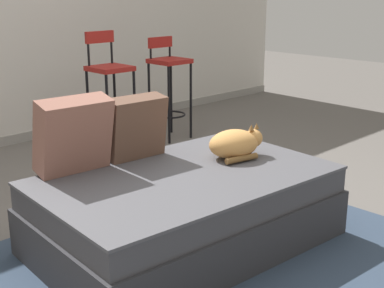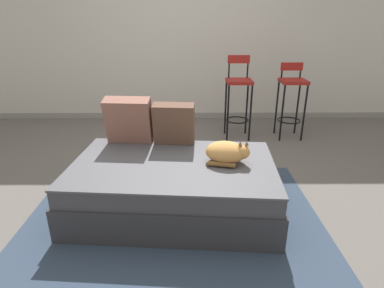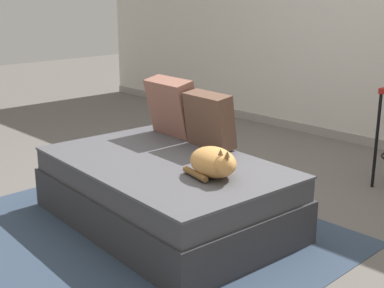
% 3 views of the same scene
% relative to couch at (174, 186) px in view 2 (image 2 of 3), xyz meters
% --- Properties ---
extents(ground_plane, '(16.00, 16.00, 0.00)m').
position_rel_couch_xyz_m(ground_plane, '(0.00, 0.40, -0.22)').
color(ground_plane, '#66605B').
rests_on(ground_plane, ground).
extents(wall_back_panel, '(8.00, 0.10, 2.60)m').
position_rel_couch_xyz_m(wall_back_panel, '(0.00, 2.65, 1.08)').
color(wall_back_panel, silver).
rests_on(wall_back_panel, ground).
extents(wall_baseboard_trim, '(8.00, 0.02, 0.09)m').
position_rel_couch_xyz_m(wall_baseboard_trim, '(0.00, 2.60, -0.17)').
color(wall_baseboard_trim, gray).
rests_on(wall_baseboard_trim, ground).
extents(area_rug, '(2.33, 2.13, 0.01)m').
position_rel_couch_xyz_m(area_rug, '(0.00, -0.30, -0.21)').
color(area_rug, '#334256').
rests_on(area_rug, ground).
extents(couch, '(1.71, 1.15, 0.42)m').
position_rel_couch_xyz_m(couch, '(0.00, 0.00, 0.00)').
color(couch, '#353539').
rests_on(couch, ground).
extents(throw_pillow_corner, '(0.42, 0.26, 0.43)m').
position_rel_couch_xyz_m(throw_pillow_corner, '(-0.42, 0.45, 0.42)').
color(throw_pillow_corner, '#936051').
rests_on(throw_pillow_corner, couch).
extents(throw_pillow_middle, '(0.38, 0.21, 0.38)m').
position_rel_couch_xyz_m(throw_pillow_middle, '(-0.01, 0.42, 0.40)').
color(throw_pillow_middle, brown).
rests_on(throw_pillow_middle, couch).
extents(cat, '(0.37, 0.30, 0.20)m').
position_rel_couch_xyz_m(cat, '(0.43, 0.01, 0.29)').
color(cat, tan).
rests_on(cat, couch).
extents(bar_stool_near_window, '(0.32, 0.32, 1.06)m').
position_rel_couch_xyz_m(bar_stool_near_window, '(0.76, 1.74, 0.39)').
color(bar_stool_near_window, black).
rests_on(bar_stool_near_window, ground).
extents(bar_stool_by_doorway, '(0.32, 0.32, 0.96)m').
position_rel_couch_xyz_m(bar_stool_by_doorway, '(1.44, 1.74, 0.37)').
color(bar_stool_by_doorway, black).
rests_on(bar_stool_by_doorway, ground).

